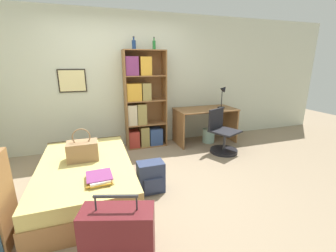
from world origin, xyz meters
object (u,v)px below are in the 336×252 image
Objects in this scene: bottle_green at (134,45)px; waste_bin at (208,136)px; handbag at (83,150)px; desk_lamp at (224,92)px; bookcase at (142,105)px; bottle_brown at (154,45)px; bed at (87,176)px; desk_chair at (222,139)px; backpack at (151,177)px; desk at (205,119)px; suitcase at (119,240)px; book_stack_on_bed at (99,178)px.

bottle_green is 0.77× the size of waste_bin.
handbag is 0.88× the size of desk_lamp.
bookcase is 8.25× the size of bottle_brown.
bottle_brown is 1.73m from desk_lamp.
bed is 2.53m from desk_chair.
desk_chair is 1.87m from backpack.
bottle_brown reaches higher than handbag.
bookcase is 1.84m from backpack.
bottle_brown is 1.82m from desk.
backpack is (0.82, -0.36, -0.35)m from handbag.
desk_chair is (2.19, 1.96, -0.03)m from suitcase.
bottle_green is at bearing 179.65° from bottle_brown.
bookcase reaches higher than bed.
waste_bin is at bearing 25.58° from bed.
bottle_green is 0.38m from bottle_brown.
book_stack_on_bed is 2.92m from waste_bin.
bookcase is (0.92, 1.99, 0.40)m from book_stack_on_bed.
desk_lamp reaches higher than backpack.
backpack is at bearing -23.70° from handbag.
desk_lamp is at bearing -6.04° from bookcase.
bottle_green reaches higher than handbag.
desk_lamp is at bearing 7.96° from waste_bin.
bottle_brown is 0.55× the size of backpack.
desk_lamp is (2.65, 1.80, 0.60)m from book_stack_on_bed.
desk_chair is at bearing 41.87° from suitcase.
bed is 5.43× the size of book_stack_on_bed.
desk is (1.33, -0.16, -0.34)m from bookcase.
desk_lamp reaches higher than book_stack_on_bed.
desk is at bearing -7.11° from bottle_green.
handbag is at bearing -167.73° from desk_chair.
bed is 1.52× the size of desk.
suitcase is at bearing -117.06° from backpack.
bookcase is 1.13m from bottle_green.
bookcase is at bearing -177.29° from bottle_brown.
backpack is (-0.27, -1.70, -0.65)m from bookcase.
suitcase is 0.55× the size of desk.
waste_bin is at bearing -9.29° from bottle_green.
desk_lamp is (1.45, -0.20, -0.92)m from bottle_brown.
desk_lamp is (2.80, 1.23, 0.85)m from bed.
book_stack_on_bed is 1.56× the size of bottle_green.
bottle_green reaches higher than waste_bin.
desk_lamp is at bearing 37.18° from backpack.
desk_lamp is (0.40, -0.02, 0.55)m from desk.
handbag reaches higher than desk_chair.
desk_lamp is (1.73, -0.18, 0.20)m from bookcase.
bookcase reaches higher than desk_chair.
desk_chair is (2.45, 0.61, 0.04)m from bed.
bookcase is 3.87× the size of desk_lamp.
desk reaches higher than backpack.
bookcase reaches higher than desk.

